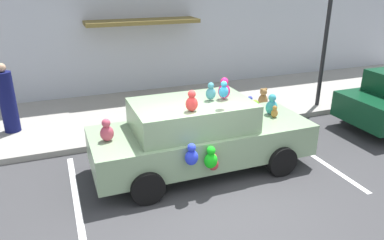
% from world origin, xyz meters
% --- Properties ---
extents(ground_plane, '(60.00, 60.00, 0.00)m').
position_xyz_m(ground_plane, '(0.00, 0.00, 0.00)').
color(ground_plane, '#38383A').
extents(sidewalk, '(24.00, 4.00, 0.15)m').
position_xyz_m(sidewalk, '(0.00, 5.00, 0.07)').
color(sidewalk, gray).
rests_on(sidewalk, ground).
extents(parking_stripe_front, '(0.12, 3.60, 0.01)m').
position_xyz_m(parking_stripe_front, '(2.97, 1.00, 0.00)').
color(parking_stripe_front, silver).
rests_on(parking_stripe_front, ground).
extents(parking_stripe_rear, '(0.12, 3.60, 0.01)m').
position_xyz_m(parking_stripe_rear, '(-2.34, 1.00, 0.00)').
color(parking_stripe_rear, silver).
rests_on(parking_stripe_rear, ground).
extents(plush_covered_car, '(4.63, 2.06, 2.09)m').
position_xyz_m(plush_covered_car, '(0.29, 1.32, 0.80)').
color(plush_covered_car, gray).
rests_on(plush_covered_car, ground).
extents(teddy_bear_on_sidewalk, '(0.30, 0.25, 0.58)m').
position_xyz_m(teddy_bear_on_sidewalk, '(3.47, 4.00, 0.42)').
color(teddy_bear_on_sidewalk, '#9E723D').
rests_on(teddy_bear_on_sidewalk, sidewalk).
extents(street_lamp_post, '(0.28, 0.28, 3.67)m').
position_xyz_m(street_lamp_post, '(5.13, 3.50, 2.41)').
color(street_lamp_post, black).
rests_on(street_lamp_post, sidewalk).
extents(pedestrian_near_shopfront, '(0.40, 0.40, 1.79)m').
position_xyz_m(pedestrian_near_shopfront, '(-3.60, 4.65, 0.97)').
color(pedestrian_near_shopfront, '#0F1349').
rests_on(pedestrian_near_shopfront, sidewalk).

